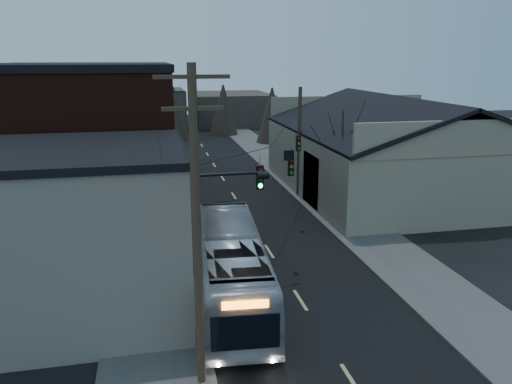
{
  "coord_description": "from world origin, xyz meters",
  "views": [
    {
      "loc": [
        -6.26,
        -11.62,
        10.63
      ],
      "look_at": [
        -0.35,
        15.96,
        3.0
      ],
      "focal_mm": 35.0,
      "sensor_mm": 36.0,
      "label": 1
    }
  ],
  "objects": [
    {
      "name": "bus",
      "position": [
        -3.0,
        8.83,
        1.62
      ],
      "size": [
        3.66,
        11.83,
        3.24
      ],
      "primitive_type": "imported",
      "rotation": [
        0.0,
        0.0,
        3.06
      ],
      "color": "#A6A9B1",
      "rests_on": "ground"
    },
    {
      "name": "bare_tree",
      "position": [
        6.5,
        20.0,
        3.6
      ],
      "size": [
        0.4,
        0.4,
        7.2
      ],
      "primitive_type": "cone",
      "color": "black",
      "rests_on": "ground"
    },
    {
      "name": "building_clapboard",
      "position": [
        -9.0,
        9.0,
        3.5
      ],
      "size": [
        8.0,
        8.0,
        7.0
      ],
      "primitive_type": "cube",
      "color": "slate",
      "rests_on": "ground"
    },
    {
      "name": "sidewalk_right",
      "position": [
        6.5,
        30.0,
        0.06
      ],
      "size": [
        4.0,
        110.0,
        0.12
      ],
      "primitive_type": "cube",
      "color": "#474744",
      "rests_on": "ground"
    },
    {
      "name": "sidewalk_left",
      "position": [
        -6.5,
        30.0,
        0.06
      ],
      "size": [
        4.0,
        110.0,
        0.12
      ],
      "primitive_type": "cube",
      "color": "#474744",
      "rests_on": "ground"
    },
    {
      "name": "building_brick",
      "position": [
        -10.0,
        20.0,
        5.0
      ],
      "size": [
        10.0,
        12.0,
        10.0
      ],
      "primitive_type": "cube",
      "color": "black",
      "rests_on": "ground"
    },
    {
      "name": "building_left_far",
      "position": [
        -9.5,
        36.0,
        3.5
      ],
      "size": [
        9.0,
        14.0,
        7.0
      ],
      "primitive_type": "cube",
      "color": "#36302B",
      "rests_on": "ground"
    },
    {
      "name": "warehouse",
      "position": [
        13.0,
        25.0,
        2.7
      ],
      "size": [
        16.16,
        20.6,
        7.73
      ],
      "color": "gray",
      "rests_on": "ground"
    },
    {
      "name": "road_surface",
      "position": [
        0.0,
        30.0,
        0.01
      ],
      "size": [
        9.0,
        110.0,
        0.02
      ],
      "primitive_type": "cube",
      "color": "black",
      "rests_on": "ground"
    },
    {
      "name": "building_far_left",
      "position": [
        -6.0,
        65.0,
        3.0
      ],
      "size": [
        10.0,
        12.0,
        6.0
      ],
      "primitive_type": "cube",
      "color": "#36302B",
      "rests_on": "ground"
    },
    {
      "name": "utility_lines",
      "position": [
        -3.11,
        24.14,
        4.95
      ],
      "size": [
        11.24,
        45.28,
        10.5
      ],
      "color": "#382B1E",
      "rests_on": "ground"
    },
    {
      "name": "building_far_right",
      "position": [
        7.0,
        70.0,
        2.5
      ],
      "size": [
        12.0,
        14.0,
        5.0
      ],
      "primitive_type": "cube",
      "color": "#36302B",
      "rests_on": "ground"
    },
    {
      "name": "parked_car",
      "position": [
        -4.3,
        37.96,
        0.76
      ],
      "size": [
        2.18,
        4.78,
        1.52
      ],
      "primitive_type": "imported",
      "rotation": [
        0.0,
        0.0,
        -0.13
      ],
      "color": "#97999E",
      "rests_on": "ground"
    }
  ]
}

